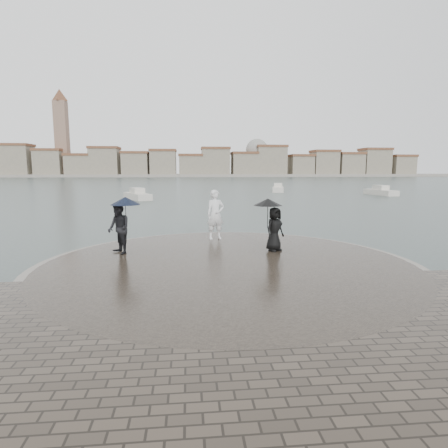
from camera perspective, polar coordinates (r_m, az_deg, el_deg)
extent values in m
plane|color=#2B3835|center=(9.04, 2.98, -13.61)|extent=(400.00, 400.00, 0.00)
cylinder|color=gray|center=(12.29, 0.58, -6.84)|extent=(12.50, 12.50, 0.32)
cylinder|color=#2D261E|center=(12.28, 0.58, -6.75)|extent=(11.90, 11.90, 0.36)
imported|color=white|center=(16.20, -1.30, 1.44)|extent=(0.87, 0.67, 2.14)
imported|color=black|center=(13.91, -15.74, -0.65)|extent=(1.07, 1.13, 1.84)
cylinder|color=black|center=(13.90, -14.73, 1.18)|extent=(0.02, 0.02, 0.90)
cone|color=black|center=(13.85, -14.81, 3.44)|extent=(1.09, 1.09, 0.28)
imported|color=black|center=(13.99, 7.71, -0.78)|extent=(0.95, 0.88, 1.63)
cylinder|color=black|center=(13.97, 6.66, 1.22)|extent=(0.02, 0.02, 0.90)
cone|color=black|center=(13.91, 6.70, 3.35)|extent=(1.09, 1.09, 0.26)
cube|color=gray|center=(171.32, -5.09, 7.39)|extent=(260.00, 20.00, 1.20)
cube|color=gray|center=(183.37, -29.17, 8.28)|extent=(13.00, 10.00, 13.00)
cube|color=brown|center=(183.62, -29.33, 10.46)|extent=(13.60, 10.60, 1.00)
cube|color=gray|center=(178.26, -24.98, 8.26)|extent=(11.00, 10.00, 11.00)
cube|color=brown|center=(178.44, -25.10, 10.18)|extent=(11.60, 10.60, 1.00)
cube|color=gray|center=(174.67, -21.21, 8.16)|extent=(10.00, 10.00, 9.00)
cube|color=brown|center=(174.77, -21.30, 9.80)|extent=(10.60, 10.60, 1.00)
cube|color=gray|center=(172.07, -17.67, 8.83)|extent=(12.00, 10.00, 12.00)
cube|color=brown|center=(172.29, -17.77, 10.99)|extent=(12.60, 10.60, 1.00)
cube|color=gray|center=(169.83, -13.32, 8.68)|extent=(11.00, 10.00, 10.00)
cube|color=brown|center=(169.97, -13.38, 10.53)|extent=(11.60, 10.60, 1.00)
cube|color=gray|center=(168.65, -9.23, 8.96)|extent=(11.00, 10.00, 11.00)
cube|color=brown|center=(168.83, -9.28, 11.00)|extent=(11.60, 10.60, 1.00)
cube|color=gray|center=(168.30, -5.10, 8.70)|extent=(10.00, 10.00, 9.00)
cube|color=brown|center=(168.41, -5.12, 10.40)|extent=(10.60, 10.60, 1.00)
cube|color=gray|center=(168.76, -1.32, 9.24)|extent=(12.00, 10.00, 12.00)
cube|color=brown|center=(168.98, -1.32, 11.44)|extent=(12.60, 10.60, 1.00)
cube|color=gray|center=(170.18, 3.11, 8.88)|extent=(11.00, 10.00, 10.00)
cube|color=brown|center=(170.33, 3.12, 10.73)|extent=(11.60, 10.60, 1.00)
cube|color=gray|center=(172.39, 7.11, 9.32)|extent=(13.00, 10.00, 13.00)
cube|color=brown|center=(172.66, 7.15, 11.65)|extent=(13.60, 10.60, 1.00)
cube|color=gray|center=(175.93, 11.61, 8.55)|extent=(10.00, 10.00, 9.00)
cube|color=brown|center=(176.03, 11.65, 10.17)|extent=(10.60, 10.60, 1.00)
cube|color=gray|center=(179.45, 15.01, 8.75)|extent=(11.00, 10.00, 11.00)
cube|color=brown|center=(179.62, 15.09, 10.66)|extent=(11.60, 10.60, 1.00)
cube|color=gray|center=(183.95, 18.55, 8.43)|extent=(11.00, 10.00, 10.00)
cube|color=brown|center=(184.08, 18.63, 10.14)|extent=(11.60, 10.60, 1.00)
cube|color=gray|center=(189.13, 21.93, 8.55)|extent=(12.00, 10.00, 12.00)
cube|color=brown|center=(189.33, 22.04, 10.51)|extent=(12.60, 10.60, 1.00)
cube|color=gray|center=(195.38, 25.32, 7.89)|extent=(10.00, 10.00, 9.00)
cube|color=brown|center=(195.48, 25.42, 9.35)|extent=(10.60, 10.60, 1.00)
cube|color=#846654|center=(179.02, -23.44, 11.72)|extent=(5.00, 5.00, 32.00)
cone|color=brown|center=(181.26, -23.79, 17.55)|extent=(6.80, 6.80, 5.00)
sphere|color=gray|center=(173.35, 5.03, 11.17)|extent=(10.00, 10.00, 10.00)
cube|color=beige|center=(53.70, 22.74, 4.36)|extent=(2.27, 5.66, 0.90)
cube|color=beige|center=(53.67, 22.77, 5.00)|extent=(1.44, 2.13, 0.90)
cube|color=beige|center=(43.52, -13.06, 4.01)|extent=(3.82, 5.65, 0.90)
cube|color=beige|center=(43.48, -13.09, 4.80)|extent=(1.95, 2.32, 0.90)
cube|color=beige|center=(57.49, 8.23, 5.14)|extent=(2.84, 5.72, 0.90)
cube|color=beige|center=(57.46, 8.24, 5.74)|extent=(1.63, 2.23, 0.90)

